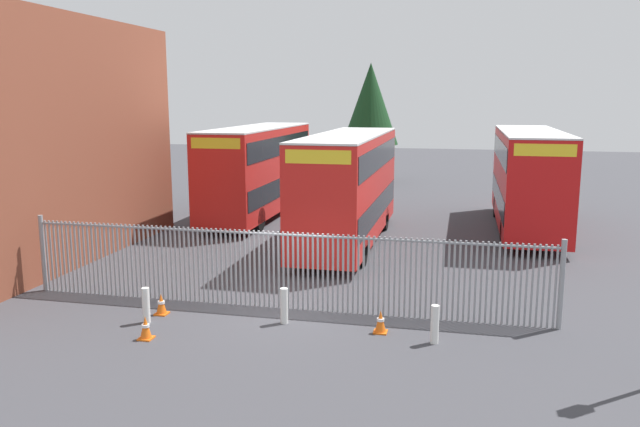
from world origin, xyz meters
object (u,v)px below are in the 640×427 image
at_px(double_decker_bus_behind_fence_right, 258,168).
at_px(bollard_near_right, 435,324).
at_px(double_decker_bus_behind_fence_left, 528,176).
at_px(bollard_center_front, 284,306).
at_px(traffic_cone_by_gate, 146,328).
at_px(traffic_cone_mid_forecourt, 381,322).
at_px(bollard_near_left, 146,305).
at_px(traffic_cone_near_kerb, 161,304).
at_px(double_decker_bus_near_gate, 348,184).

distance_m(double_decker_bus_behind_fence_right, bollard_near_right, 17.71).
distance_m(double_decker_bus_behind_fence_left, bollard_center_front, 15.69).
bearing_deg(traffic_cone_by_gate, traffic_cone_mid_forecourt, 17.04).
bearing_deg(double_decker_bus_behind_fence_left, bollard_near_left, -126.48).
bearing_deg(bollard_center_front, traffic_cone_near_kerb, -178.63).
bearing_deg(bollard_near_right, traffic_cone_by_gate, -169.36).
height_order(bollard_near_left, bollard_center_front, same).
distance_m(bollard_near_right, traffic_cone_by_gate, 7.03).
relative_size(bollard_near_left, traffic_cone_mid_forecourt, 1.61).
relative_size(double_decker_bus_near_gate, traffic_cone_mid_forecourt, 18.32).
xyz_separation_m(double_decker_bus_near_gate, double_decker_bus_behind_fence_left, (7.26, 4.30, 0.00)).
distance_m(double_decker_bus_behind_fence_left, bollard_near_right, 14.83).
xyz_separation_m(traffic_cone_by_gate, traffic_cone_near_kerb, (-0.46, 1.74, 0.00)).
distance_m(double_decker_bus_near_gate, traffic_cone_near_kerb, 10.39).
bearing_deg(double_decker_bus_near_gate, double_decker_bus_behind_fence_right, 137.79).
height_order(traffic_cone_by_gate, traffic_cone_mid_forecourt, same).
distance_m(double_decker_bus_behind_fence_left, bollard_near_left, 18.21).
bearing_deg(double_decker_bus_behind_fence_left, traffic_cone_near_kerb, -127.60).
height_order(bollard_near_left, traffic_cone_by_gate, bollard_near_left).
bearing_deg(double_decker_bus_near_gate, bollard_center_front, -89.77).
distance_m(traffic_cone_mid_forecourt, traffic_cone_near_kerb, 6.01).
xyz_separation_m(bollard_center_front, bollard_near_right, (3.91, -0.53, 0.00)).
bearing_deg(double_decker_bus_near_gate, traffic_cone_near_kerb, -109.67).
distance_m(traffic_cone_by_gate, traffic_cone_mid_forecourt, 5.81).
relative_size(double_decker_bus_near_gate, double_decker_bus_behind_fence_left, 1.00).
height_order(double_decker_bus_behind_fence_right, bollard_center_front, double_decker_bus_behind_fence_right).
height_order(bollard_near_left, traffic_cone_near_kerb, bollard_near_left).
bearing_deg(bollard_near_right, bollard_near_left, -178.13).
xyz_separation_m(double_decker_bus_behind_fence_left, traffic_cone_near_kerb, (-10.69, -13.87, -2.13)).
height_order(double_decker_bus_near_gate, traffic_cone_near_kerb, double_decker_bus_near_gate).
xyz_separation_m(bollard_center_front, traffic_cone_near_kerb, (-3.46, -0.08, -0.19)).
bearing_deg(bollard_near_left, bollard_near_right, 1.87).
bearing_deg(double_decker_bus_behind_fence_right, traffic_cone_by_gate, -81.46).
xyz_separation_m(bollard_near_left, traffic_cone_mid_forecourt, (6.09, 0.65, -0.19)).
xyz_separation_m(double_decker_bus_near_gate, bollard_near_left, (-3.50, -10.26, -1.95)).
bearing_deg(bollard_near_left, bollard_center_front, 12.28).
distance_m(bollard_near_left, bollard_center_front, 3.62).
bearing_deg(double_decker_bus_behind_fence_right, bollard_near_left, -82.86).
xyz_separation_m(double_decker_bus_near_gate, bollard_near_right, (3.95, -10.02, -1.95)).
xyz_separation_m(bollard_near_left, bollard_center_front, (3.54, 0.77, 0.00)).
height_order(double_decker_bus_behind_fence_left, bollard_center_front, double_decker_bus_behind_fence_left).
bearing_deg(double_decker_bus_near_gate, double_decker_bus_behind_fence_left, 30.62).
bearing_deg(traffic_cone_near_kerb, traffic_cone_mid_forecourt, -0.39).
relative_size(bollard_near_left, bollard_near_right, 1.00).
bearing_deg(traffic_cone_mid_forecourt, double_decker_bus_behind_fence_right, 118.83).
height_order(bollard_near_right, traffic_cone_mid_forecourt, bollard_near_right).
distance_m(bollard_center_front, traffic_cone_by_gate, 3.52).
height_order(double_decker_bus_behind_fence_right, traffic_cone_mid_forecourt, double_decker_bus_behind_fence_right).
xyz_separation_m(double_decker_bus_near_gate, bollard_center_front, (0.04, -9.49, -1.95)).
xyz_separation_m(double_decker_bus_behind_fence_left, bollard_center_front, (-7.23, -13.79, -1.95)).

